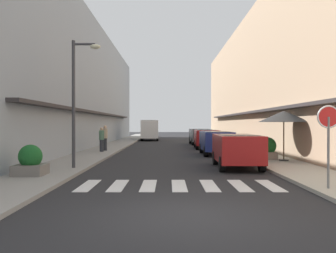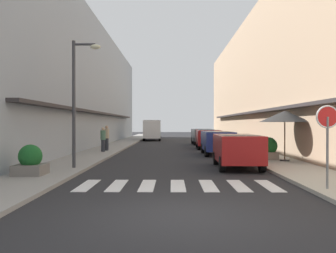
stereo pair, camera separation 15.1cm
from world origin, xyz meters
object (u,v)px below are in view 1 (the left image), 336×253
object	(u,v)px
parked_car_mid	(218,140)
street_lamp	(80,90)
pedestrian_walking_far	(106,137)
planter_midblock	(269,148)
cafe_umbrella	(285,117)
parked_car_near	(238,147)
planter_far	(248,143)
parked_car_distant	(201,135)
parked_car_far	(208,137)
planter_corner	(32,162)
pedestrian_walking_near	(103,139)
round_street_sign	(330,125)
delivery_van	(151,128)

from	to	relation	value
parked_car_mid	street_lamp	xyz separation A→B (m)	(-6.72, -7.52, 2.42)
street_lamp	parked_car_mid	bearing A→B (deg)	48.24
parked_car_mid	pedestrian_walking_far	bearing A→B (deg)	163.72
planter_midblock	pedestrian_walking_far	size ratio (longest dim) A/B	0.66
cafe_umbrella	parked_car_near	bearing A→B (deg)	-142.48
street_lamp	planter_far	world-z (taller)	street_lamp
parked_car_distant	planter_far	size ratio (longest dim) A/B	3.50
planter_midblock	street_lamp	bearing A→B (deg)	-157.61
parked_car_far	planter_corner	world-z (taller)	parked_car_far
parked_car_far	planter_midblock	size ratio (longest dim) A/B	3.55
planter_corner	pedestrian_walking_near	bearing A→B (deg)	87.17
parked_car_far	round_street_sign	xyz separation A→B (m)	(1.51, -17.95, 0.98)
delivery_van	planter_far	bearing A→B (deg)	-68.89
planter_far	pedestrian_walking_near	world-z (taller)	pedestrian_walking_near
planter_corner	planter_far	xyz separation A→B (m)	(10.02, 10.65, 0.09)
parked_car_far	delivery_van	size ratio (longest dim) A/B	0.73
parked_car_distant	planter_midblock	xyz separation A→B (m)	(2.13, -15.13, -0.25)
round_street_sign	pedestrian_walking_far	bearing A→B (deg)	121.46
parked_car_mid	pedestrian_walking_near	world-z (taller)	pedestrian_walking_near
planter_midblock	planter_far	world-z (taller)	planter_far
street_lamp	pedestrian_walking_far	size ratio (longest dim) A/B	3.07
parked_car_distant	street_lamp	xyz separation A→B (m)	(-6.72, -18.77, 2.42)
parked_car_mid	planter_midblock	xyz separation A→B (m)	(2.13, -3.88, -0.25)
parked_car_mid	round_street_sign	world-z (taller)	round_street_sign
street_lamp	planter_corner	xyz separation A→B (m)	(-1.17, -2.12, -2.75)
cafe_umbrella	parked_car_distant	bearing A→B (deg)	99.72
pedestrian_walking_near	planter_corner	bearing A→B (deg)	114.19
parked_car_near	street_lamp	size ratio (longest dim) A/B	0.76
round_street_sign	pedestrian_walking_near	size ratio (longest dim) A/B	1.46
parked_car_distant	street_lamp	world-z (taller)	street_lamp
parked_car_mid	cafe_umbrella	distance (m)	5.55
parked_car_mid	cafe_umbrella	size ratio (longest dim) A/B	1.61
parked_car_near	parked_car_mid	xyz separation A→B (m)	(0.00, 6.73, 0.00)
pedestrian_walking_near	pedestrian_walking_far	size ratio (longest dim) A/B	0.93
parked_car_mid	delivery_van	world-z (taller)	delivery_van
street_lamp	planter_midblock	distance (m)	9.94
delivery_van	planter_midblock	xyz separation A→B (m)	(7.29, -23.78, -0.73)
planter_far	round_street_sign	bearing A→B (deg)	-92.67
parked_car_distant	delivery_van	distance (m)	10.09
round_street_sign	planter_midblock	world-z (taller)	round_street_sign
parked_car_near	pedestrian_walking_far	xyz separation A→B (m)	(-7.30, 8.86, 0.10)
parked_car_near	pedestrian_walking_near	world-z (taller)	pedestrian_walking_near
street_lamp	round_street_sign	bearing A→B (deg)	-30.01
delivery_van	round_street_sign	size ratio (longest dim) A/B	2.34
planter_midblock	pedestrian_walking_near	size ratio (longest dim) A/B	0.71
parked_car_near	planter_far	size ratio (longest dim) A/B	3.46
parked_car_mid	planter_corner	xyz separation A→B (m)	(-7.89, -9.64, -0.33)
planter_midblock	parked_car_distant	bearing A→B (deg)	98.02
round_street_sign	delivery_van	bearing A→B (deg)	101.72
parked_car_mid	planter_midblock	world-z (taller)	parked_car_mid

